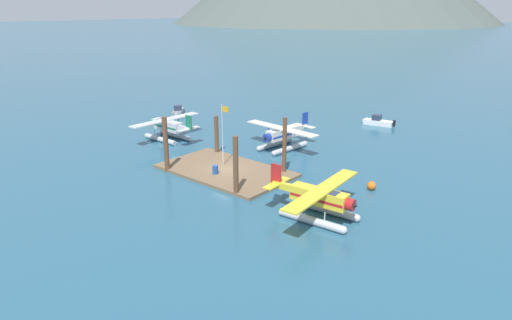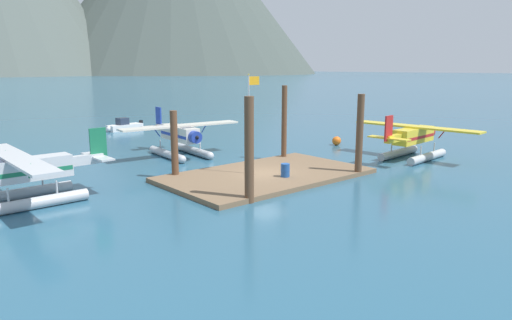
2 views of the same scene
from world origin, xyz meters
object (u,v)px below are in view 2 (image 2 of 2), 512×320
object	(u,v)px
flagpole	(250,113)
boat_white_open_north	(124,126)
seaplane_yellow_stbd_aft	(414,140)
seaplane_cream_bow_centre	(180,138)
mooring_buoy	(337,141)
fuel_drum	(285,170)
seaplane_silver_port_fwd	(24,176)

from	to	relation	value
flagpole	boat_white_open_north	world-z (taller)	flagpole
seaplane_yellow_stbd_aft	seaplane_cream_bow_centre	distance (m)	19.21
mooring_buoy	fuel_drum	bearing A→B (deg)	-152.69
flagpole	mooring_buoy	distance (m)	16.00
fuel_drum	boat_white_open_north	distance (m)	30.58
mooring_buoy	flagpole	bearing A→B (deg)	-162.13
flagpole	fuel_drum	xyz separation A→B (m)	(1.05, -2.32, -3.65)
boat_white_open_north	seaplane_yellow_stbd_aft	bearing A→B (deg)	-71.87
seaplane_silver_port_fwd	boat_white_open_north	bearing A→B (deg)	55.45
seaplane_cream_bow_centre	boat_white_open_north	world-z (taller)	seaplane_cream_bow_centre
fuel_drum	mooring_buoy	xyz separation A→B (m)	(13.71, 7.08, -0.31)
seaplane_cream_bow_centre	seaplane_yellow_stbd_aft	bearing A→B (deg)	-43.81
seaplane_silver_port_fwd	boat_white_open_north	size ratio (longest dim) A/B	2.14
fuel_drum	seaplane_silver_port_fwd	xyz separation A→B (m)	(-14.34, 5.47, 0.84)
fuel_drum	seaplane_cream_bow_centre	size ratio (longest dim) A/B	0.08
fuel_drum	seaplane_cream_bow_centre	world-z (taller)	seaplane_cream_bow_centre
mooring_buoy	boat_white_open_north	bearing A→B (deg)	114.92
seaplane_silver_port_fwd	seaplane_yellow_stbd_aft	size ratio (longest dim) A/B	0.99
seaplane_yellow_stbd_aft	fuel_drum	bearing A→B (deg)	174.44
seaplane_yellow_stbd_aft	boat_white_open_north	distance (m)	33.41
seaplane_silver_port_fwd	seaplane_cream_bow_centre	distance (m)	15.21
flagpole	seaplane_silver_port_fwd	size ratio (longest dim) A/B	0.64
seaplane_yellow_stbd_aft	mooring_buoy	bearing A→B (deg)	86.85
fuel_drum	boat_white_open_north	size ratio (longest dim) A/B	0.18
fuel_drum	seaplane_silver_port_fwd	distance (m)	15.37
seaplane_cream_bow_centre	seaplane_silver_port_fwd	bearing A→B (deg)	-154.51
fuel_drum	seaplane_cream_bow_centre	bearing A→B (deg)	92.94
flagpole	fuel_drum	distance (m)	4.45
seaplane_silver_port_fwd	seaplane_yellow_stbd_aft	distance (m)	28.40
flagpole	fuel_drum	bearing A→B (deg)	-65.60
seaplane_silver_port_fwd	seaplane_cream_bow_centre	xyz separation A→B (m)	(13.73, 6.54, 0.00)
seaplane_silver_port_fwd	seaplane_cream_bow_centre	world-z (taller)	same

